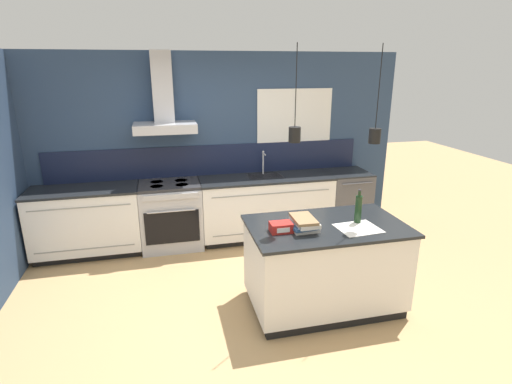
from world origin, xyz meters
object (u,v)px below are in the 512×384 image
(oven_range, at_px, (171,215))
(book_stack, at_px, (304,223))
(dishwasher, at_px, (345,201))
(bottle_on_island, at_px, (358,209))
(red_supply_box, at_px, (281,227))

(oven_range, height_order, book_stack, book_stack)
(dishwasher, distance_m, bottle_on_island, 2.13)
(bottle_on_island, distance_m, red_supply_box, 0.82)
(dishwasher, distance_m, book_stack, 2.43)
(oven_range, bearing_deg, dishwasher, 0.09)
(dishwasher, distance_m, red_supply_box, 2.55)
(dishwasher, relative_size, book_stack, 2.74)
(dishwasher, height_order, red_supply_box, red_supply_box)
(oven_range, distance_m, dishwasher, 2.59)
(oven_range, xyz_separation_m, bottle_on_island, (1.79, -1.87, 0.60))
(dishwasher, relative_size, red_supply_box, 4.40)
(bottle_on_island, relative_size, red_supply_box, 1.68)
(bottle_on_island, height_order, red_supply_box, bottle_on_island)
(oven_range, distance_m, red_supply_box, 2.21)
(bottle_on_island, distance_m, book_stack, 0.59)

